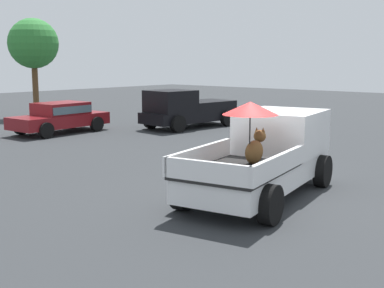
% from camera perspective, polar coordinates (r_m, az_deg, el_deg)
% --- Properties ---
extents(ground_plane, '(80.00, 80.00, 0.00)m').
position_cam_1_polar(ground_plane, '(12.01, 7.44, -5.91)').
color(ground_plane, '#2D3033').
extents(pickup_truck_main, '(5.30, 2.97, 2.27)m').
position_cam_1_polar(pickup_truck_main, '(12.22, 8.40, -1.02)').
color(pickup_truck_main, black).
rests_on(pickup_truck_main, ground).
extents(pickup_truck_red, '(4.95, 2.54, 1.80)m').
position_cam_1_polar(pickup_truck_red, '(23.99, -0.63, 3.92)').
color(pickup_truck_red, black).
rests_on(pickup_truck_red, ground).
extents(parked_sedan_near, '(4.37, 2.13, 1.33)m').
position_cam_1_polar(parked_sedan_near, '(23.00, -14.53, 3.05)').
color(parked_sedan_near, black).
rests_on(parked_sedan_near, ground).
extents(tree_by_lot, '(2.73, 2.73, 5.42)m').
position_cam_1_polar(tree_by_lot, '(29.73, -17.32, 10.62)').
color(tree_by_lot, brown).
rests_on(tree_by_lot, ground).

